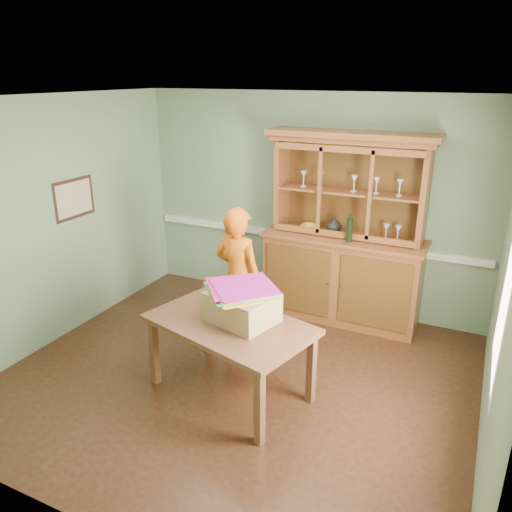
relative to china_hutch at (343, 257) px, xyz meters
The scene contains 14 objects.
floor 1.99m from the china_hutch, 107.45° to the right, with size 4.50×4.50×0.00m, color #462816.
ceiling 2.63m from the china_hutch, 107.45° to the right, with size 4.50×4.50×0.00m, color white.
wall_back 0.82m from the china_hutch, 154.62° to the left, with size 4.50×4.50×0.00m, color gray.
wall_left 3.34m from the china_hutch, 148.11° to the right, with size 4.00×4.00×0.00m, color gray.
wall_right 2.50m from the china_hutch, 45.62° to the right, with size 4.00×4.00×0.00m, color gray.
wall_front 3.82m from the china_hutch, 98.32° to the right, with size 4.50×4.50×0.00m, color gray.
chair_rail 0.60m from the china_hutch, 156.79° to the left, with size 4.41×0.05×0.08m, color silver.
framed_map 3.22m from the china_hutch, 152.58° to the right, with size 0.03×0.60×0.46m.
window_panel 2.74m from the china_hutch, 50.50° to the right, with size 0.03×0.96×1.36m.
china_hutch is the anchor object (origin of this frame).
dining_table 2.04m from the china_hutch, 104.05° to the right, with size 1.68×1.25×0.75m.
cardboard_box 1.94m from the china_hutch, 102.14° to the right, with size 0.59×0.47×0.27m, color tan.
kite_stack 1.93m from the china_hutch, 103.04° to the right, with size 0.76×0.76×0.05m.
person 1.41m from the china_hutch, 126.63° to the right, with size 0.58×0.38×1.60m, color orange.
Camera 1 is at (2.03, -3.81, 2.90)m, focal length 35.00 mm.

